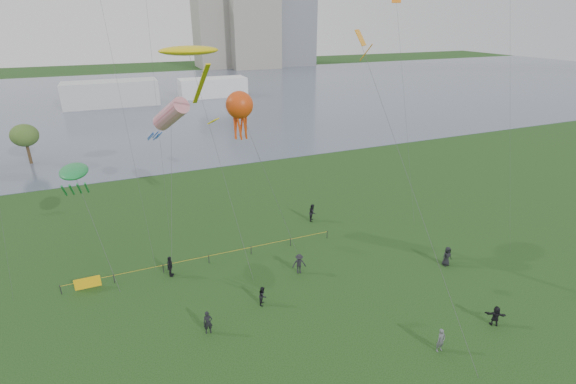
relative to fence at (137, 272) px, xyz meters
name	(u,v)px	position (x,y,z in m)	size (l,w,h in m)	color
ground_plane	(347,360)	(11.84, -14.90, -0.55)	(400.00, 400.00, 0.00)	black
lake	(161,99)	(11.84, 85.10, -0.53)	(400.00, 120.00, 0.08)	#525C70
building_mid	(251,20)	(57.84, 147.10, 18.45)	(20.00, 20.00, 38.00)	gray
building_low	(215,33)	(43.84, 153.10, 13.45)	(16.00, 18.00, 28.00)	gray
pavilion_left	(111,94)	(-0.16, 80.10, 2.45)	(22.00, 8.00, 6.00)	silver
pavilion_right	(213,87)	(25.84, 83.10, 1.95)	(18.00, 7.00, 5.00)	white
fence	(137,272)	(0.00, 0.00, 0.00)	(24.07, 0.07, 1.05)	black
kite_flyer	(441,340)	(18.01, -16.50, 0.32)	(0.63, 0.42, 1.74)	#525659
spectator_a	(263,296)	(8.72, -7.35, 0.22)	(0.76, 0.59, 1.55)	black
spectator_b	(299,264)	(13.03, -4.53, 0.36)	(1.19, 0.68, 1.84)	black
spectator_c	(170,266)	(2.65, -0.75, 0.39)	(1.11, 0.46, 1.90)	black
spectator_d	(447,256)	(25.73, -8.44, 0.35)	(0.89, 0.58, 1.82)	black
spectator_e	(496,316)	(23.42, -16.00, 0.23)	(1.46, 0.46, 1.57)	black
spectator_f	(208,323)	(4.11, -8.90, 0.32)	(0.64, 0.42, 1.76)	black
spectator_g	(313,212)	(18.47, 4.15, 0.40)	(0.93, 0.73, 1.92)	black
kite_stingray	(189,51)	(7.03, 6.07, 17.25)	(5.23, 11.81, 18.29)	#3F3F42
kite_windsock	(171,114)	(5.05, 7.42, 11.61)	(4.16, 9.71, 14.02)	#3F3F42
kite_creature	(74,172)	(-3.60, 4.02, 8.26)	(3.24, 7.65, 9.25)	#3F3F42
kite_octopus	(240,106)	(10.07, 1.55, 13.12)	(5.33, 4.16, 14.91)	#3F3F42
kite_delta	(367,57)	(18.27, -4.82, 17.28)	(1.42, 16.29, 19.74)	#3F3F42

